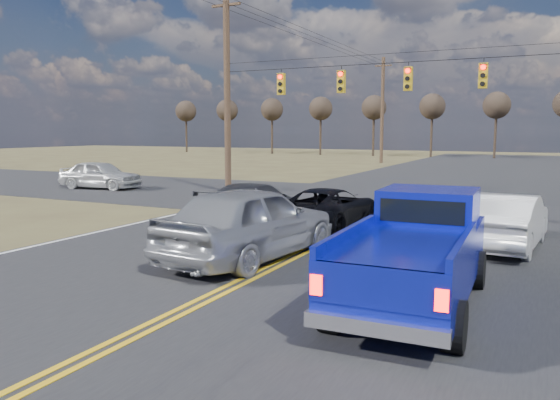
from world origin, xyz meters
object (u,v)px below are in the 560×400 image
at_px(black_suv, 328,207).
at_px(white_car_queue, 507,221).
at_px(pickup_truck, 416,252).
at_px(dgrey_car_queue, 253,204).
at_px(cross_car_west, 100,175).
at_px(silver_suv, 250,222).

distance_m(black_suv, white_car_queue, 5.51).
height_order(pickup_truck, dgrey_car_queue, pickup_truck).
relative_size(pickup_truck, cross_car_west, 1.19).
bearing_deg(pickup_truck, dgrey_car_queue, 136.53).
bearing_deg(dgrey_car_queue, white_car_queue, 175.05).
bearing_deg(white_car_queue, dgrey_car_queue, 5.10).
distance_m(silver_suv, white_car_queue, 6.90).
height_order(silver_suv, white_car_queue, silver_suv).
xyz_separation_m(pickup_truck, white_car_queue, (1.12, 5.92, -0.23)).
distance_m(pickup_truck, silver_suv, 4.76).
distance_m(black_suv, dgrey_car_queue, 2.47).
relative_size(pickup_truck, black_suv, 1.16).
bearing_deg(silver_suv, dgrey_car_queue, -55.52).
height_order(white_car_queue, cross_car_west, cross_car_west).
bearing_deg(pickup_truck, black_suv, 120.75).
bearing_deg(black_suv, pickup_truck, 124.49).
distance_m(black_suv, cross_car_west, 16.20).
xyz_separation_m(silver_suv, black_suv, (0.09, 4.99, -0.28)).
height_order(black_suv, dgrey_car_queue, dgrey_car_queue).
xyz_separation_m(black_suv, cross_car_west, (-15.24, 5.49, 0.12)).
distance_m(white_car_queue, cross_car_west, 21.64).
height_order(pickup_truck, black_suv, pickup_truck).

